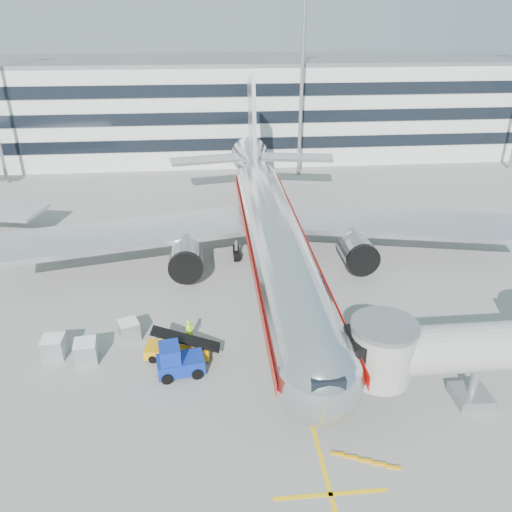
{
  "coord_description": "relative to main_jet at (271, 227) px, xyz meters",
  "views": [
    {
      "loc": [
        -5.53,
        -31.26,
        22.42
      ],
      "look_at": [
        -1.95,
        6.16,
        4.0
      ],
      "focal_mm": 35.0,
      "sensor_mm": 36.0,
      "label": 1
    }
  ],
  "objects": [
    {
      "name": "cargo_container_front",
      "position": [
        -12.13,
        -10.73,
        -3.48
      ],
      "size": [
        1.83,
        1.83,
        1.5
      ],
      "color": "#A8AAAF",
      "rests_on": "ground"
    },
    {
      "name": "belt_loader",
      "position": [
        -8.35,
        -13.35,
        -3.58
      ],
      "size": [
        4.93,
        2.2,
        2.32
      ],
      "color": "orange",
      "rests_on": "ground"
    },
    {
      "name": "jet_bridge",
      "position": [
        12.18,
        -19.72,
        -0.36
      ],
      "size": [
        17.8,
        4.5,
        7.0
      ],
      "color": "silver",
      "rests_on": "ground"
    },
    {
      "name": "lead_in_line",
      "position": [
        0.0,
        -1.72,
        -4.23
      ],
      "size": [
        0.25,
        70.0,
        0.01
      ],
      "primitive_type": "cube",
      "color": "yellow",
      "rests_on": "ground"
    },
    {
      "name": "light_mast_centre",
      "position": [
        8.0,
        30.28,
        10.64
      ],
      "size": [
        2.4,
        1.2,
        25.45
      ],
      "color": "gray",
      "rests_on": "ground"
    },
    {
      "name": "cargo_container_left",
      "position": [
        -17.2,
        -12.45,
        -3.44
      ],
      "size": [
        1.5,
        1.5,
        1.59
      ],
      "color": "#A8AAAF",
      "rests_on": "ground"
    },
    {
      "name": "ground",
      "position": [
        0.0,
        -11.72,
        -4.23
      ],
      "size": [
        180.0,
        180.0,
        0.0
      ],
      "primitive_type": "plane",
      "color": "gray",
      "rests_on": "ground"
    },
    {
      "name": "terminal",
      "position": [
        0.0,
        46.23,
        3.57
      ],
      "size": [
        150.0,
        24.25,
        15.6
      ],
      "color": "silver",
      "rests_on": "ground"
    },
    {
      "name": "main_jet",
      "position": [
        0.0,
        0.0,
        0.0
      ],
      "size": [
        50.95,
        48.7,
        16.06
      ],
      "color": "silver",
      "rests_on": "ground"
    },
    {
      "name": "cargo_container_right",
      "position": [
        -14.8,
        -13.21,
        -3.42
      ],
      "size": [
        1.7,
        1.7,
        1.62
      ],
      "color": "#A8AAAF",
      "rests_on": "ground"
    },
    {
      "name": "ramp_worker",
      "position": [
        -7.55,
        -11.62,
        -3.29
      ],
      "size": [
        0.82,
        0.75,
        1.88
      ],
      "primitive_type": "imported",
      "rotation": [
        0.0,
        0.0,
        0.57
      ],
      "color": "#A2FF1A",
      "rests_on": "ground"
    },
    {
      "name": "stop_bar",
      "position": [
        0.0,
        -25.72,
        -4.23
      ],
      "size": [
        6.0,
        0.25,
        0.01
      ],
      "primitive_type": "cube",
      "color": "yellow",
      "rests_on": "ground"
    },
    {
      "name": "baggage_tug",
      "position": [
        -8.28,
        -15.26,
        -3.2
      ],
      "size": [
        3.4,
        2.44,
        2.37
      ],
      "color": "navy",
      "rests_on": "ground"
    }
  ]
}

